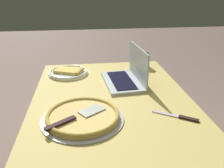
# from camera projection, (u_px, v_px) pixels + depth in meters

# --- Properties ---
(dining_table) EXTENTS (1.20, 0.85, 0.75)m
(dining_table) POSITION_uv_depth(u_px,v_px,m) (112.00, 113.00, 1.32)
(dining_table) COLOR tan
(dining_table) RESTS_ON ground_plane
(laptop) EXTENTS (0.36, 0.24, 0.22)m
(laptop) POSITION_uv_depth(u_px,v_px,m) (127.00, 75.00, 1.46)
(laptop) COLOR #ACB8BB
(laptop) RESTS_ON dining_table
(pizza_plate) EXTENTS (0.27, 0.27, 0.04)m
(pizza_plate) POSITION_uv_depth(u_px,v_px,m) (69.00, 72.00, 1.61)
(pizza_plate) COLOR white
(pizza_plate) RESTS_ON dining_table
(pizza_tray) EXTENTS (0.38, 0.38, 0.04)m
(pizza_tray) POSITION_uv_depth(u_px,v_px,m) (83.00, 116.00, 1.08)
(pizza_tray) COLOR #A5A3A4
(pizza_tray) RESTS_ON dining_table
(table_knife) EXTENTS (0.13, 0.19, 0.01)m
(table_knife) POSITION_uv_depth(u_px,v_px,m) (180.00, 117.00, 1.10)
(table_knife) COLOR #BFB0C2
(table_knife) RESTS_ON dining_table
(drink_cup) EXTENTS (0.07, 0.07, 0.10)m
(drink_cup) POSITION_uv_depth(u_px,v_px,m) (144.00, 59.00, 1.75)
(drink_cup) COLOR black
(drink_cup) RESTS_ON dining_table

